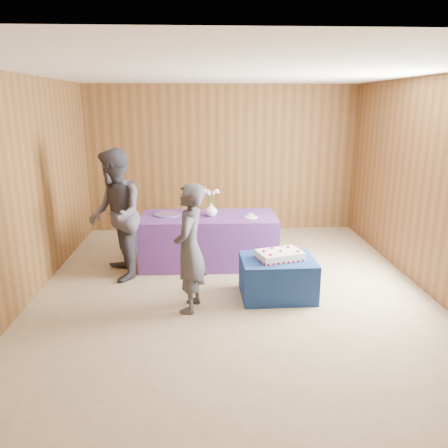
{
  "coord_description": "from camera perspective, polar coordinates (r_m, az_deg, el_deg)",
  "views": [
    {
      "loc": [
        -0.35,
        -5.16,
        2.36
      ],
      "look_at": [
        -0.1,
        0.1,
        0.9
      ],
      "focal_mm": 35.0,
      "sensor_mm": 36.0,
      "label": 1
    }
  ],
  "objects": [
    {
      "name": "ground",
      "position": [
        5.68,
        1.08,
        -9.02
      ],
      "size": [
        6.0,
        6.0,
        0.0
      ],
      "primitive_type": "plane",
      "color": "tan",
      "rests_on": "ground"
    },
    {
      "name": "room_shell",
      "position": [
        5.2,
        1.18,
        9.37
      ],
      "size": [
        5.04,
        6.04,
        2.72
      ],
      "color": "brown",
      "rests_on": "ground"
    },
    {
      "name": "cake_table",
      "position": [
        5.55,
        6.98,
        -6.95
      ],
      "size": [
        0.92,
        0.72,
        0.5
      ],
      "primitive_type": "cube",
      "rotation": [
        0.0,
        0.0,
        0.02
      ],
      "color": "navy",
      "rests_on": "ground"
    },
    {
      "name": "serving_table",
      "position": [
        6.56,
        -2.03,
        -2.09
      ],
      "size": [
        2.0,
        0.91,
        0.75
      ],
      "primitive_type": "cube",
      "rotation": [
        0.0,
        0.0,
        -0.0
      ],
      "color": "#603084",
      "rests_on": "ground"
    },
    {
      "name": "sheet_cake",
      "position": [
        5.45,
        7.28,
        -4.03
      ],
      "size": [
        0.64,
        0.52,
        0.13
      ],
      "rotation": [
        0.0,
        0.0,
        0.29
      ],
      "color": "white",
      "rests_on": "cake_table"
    },
    {
      "name": "vase",
      "position": [
        6.43,
        -1.72,
        1.9
      ],
      "size": [
        0.21,
        0.21,
        0.19
      ],
      "primitive_type": "imported",
      "rotation": [
        0.0,
        0.0,
        -0.16
      ],
      "color": "white",
      "rests_on": "serving_table"
    },
    {
      "name": "flower_spray",
      "position": [
        6.38,
        -1.74,
        4.18
      ],
      "size": [
        0.26,
        0.25,
        0.19
      ],
      "color": "#2F5F26",
      "rests_on": "vase"
    },
    {
      "name": "platter",
      "position": [
        6.55,
        -7.43,
        1.25
      ],
      "size": [
        0.45,
        0.45,
        0.02
      ],
      "primitive_type": "cylinder",
      "rotation": [
        0.0,
        0.0,
        -0.18
      ],
      "color": "#60478E",
      "rests_on": "serving_table"
    },
    {
      "name": "plate",
      "position": [
        6.36,
        3.55,
        0.88
      ],
      "size": [
        0.25,
        0.25,
        0.01
      ],
      "primitive_type": "cylinder",
      "rotation": [
        0.0,
        0.0,
        -0.33
      ],
      "color": "white",
      "rests_on": "serving_table"
    },
    {
      "name": "cake_slice",
      "position": [
        6.35,
        3.55,
        1.19
      ],
      "size": [
        0.08,
        0.07,
        0.08
      ],
      "rotation": [
        0.0,
        0.0,
        -0.24
      ],
      "color": "white",
      "rests_on": "plate"
    },
    {
      "name": "knife",
      "position": [
        6.24,
        4.56,
        0.52
      ],
      "size": [
        0.25,
        0.13,
        0.0
      ],
      "primitive_type": "cube",
      "rotation": [
        0.0,
        0.0,
        0.42
      ],
      "color": "silver",
      "rests_on": "serving_table"
    },
    {
      "name": "guest_left",
      "position": [
        5.01,
        -4.51,
        -3.22
      ],
      "size": [
        0.46,
        0.61,
        1.51
      ],
      "primitive_type": "imported",
      "rotation": [
        0.0,
        0.0,
        -1.77
      ],
      "color": "#373841",
      "rests_on": "ground"
    },
    {
      "name": "guest_right",
      "position": [
        6.08,
        -13.96,
        1.13
      ],
      "size": [
        0.91,
        1.04,
        1.8
      ],
      "primitive_type": "imported",
      "rotation": [
        0.0,
        0.0,
        -1.26
      ],
      "color": "#383742",
      "rests_on": "ground"
    }
  ]
}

